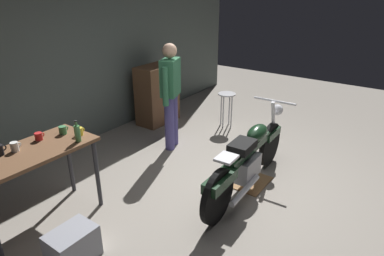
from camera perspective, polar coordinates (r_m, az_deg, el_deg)
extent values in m
plane|color=gray|center=(4.57, 7.21, -9.56)|extent=(12.00, 12.00, 0.00)
cube|color=#56605B|center=(5.77, -17.72, 13.09)|extent=(8.00, 0.12, 3.10)
cube|color=brown|center=(3.82, -25.81, -3.76)|extent=(1.30, 0.64, 0.04)
cylinder|color=#2D2D33|center=(4.10, -15.78, -7.48)|extent=(0.05, 0.05, 0.86)
cylinder|color=#2D2D33|center=(4.48, -20.04, -5.30)|extent=(0.05, 0.05, 0.86)
cylinder|color=black|center=(5.01, 13.04, -2.74)|extent=(0.64, 0.10, 0.64)
cylinder|color=black|center=(3.77, 4.34, -11.51)|extent=(0.64, 0.10, 0.64)
cube|color=black|center=(4.94, 13.22, -0.90)|extent=(0.45, 0.16, 0.10)
cube|color=black|center=(3.71, 4.80, -8.90)|extent=(0.53, 0.20, 0.12)
cube|color=gray|center=(4.32, 9.08, -6.57)|extent=(0.45, 0.26, 0.28)
cube|color=black|center=(4.30, 9.82, -3.57)|extent=(1.10, 0.15, 0.10)
ellipsoid|color=black|center=(4.40, 11.01, -0.83)|extent=(0.45, 0.24, 0.20)
cube|color=black|center=(4.03, 8.51, -3.03)|extent=(0.37, 0.25, 0.10)
cube|color=silver|center=(3.69, 5.86, -5.08)|extent=(0.25, 0.21, 0.03)
cylinder|color=silver|center=(4.93, 13.63, 0.97)|extent=(0.27, 0.06, 0.68)
cylinder|color=silver|center=(4.78, 13.83, 4.48)|extent=(0.06, 0.60, 0.03)
sphere|color=silver|center=(4.98, 14.28, 3.00)|extent=(0.16, 0.16, 0.16)
cylinder|color=silver|center=(4.10, 8.99, -10.32)|extent=(0.70, 0.10, 0.07)
cylinder|color=#4D478A|center=(5.48, -3.19, 1.52)|extent=(0.15, 0.15, 0.88)
cylinder|color=#4D478A|center=(5.30, -3.85, 0.75)|extent=(0.15, 0.15, 0.88)
cube|color=#33724C|center=(5.16, -3.71, 8.57)|extent=(0.43, 0.34, 0.56)
cylinder|color=#33724C|center=(5.40, -2.88, 8.38)|extent=(0.09, 0.09, 0.58)
cylinder|color=#33724C|center=(4.96, -4.56, 6.98)|extent=(0.09, 0.09, 0.58)
sphere|color=tan|center=(5.07, -3.83, 12.94)|extent=(0.22, 0.22, 0.22)
cylinder|color=#B2B2B7|center=(6.14, 5.95, 5.76)|extent=(0.32, 0.32, 0.02)
cylinder|color=#B2B2B7|center=(6.33, 6.33, 3.24)|extent=(0.02, 0.02, 0.62)
cylinder|color=#B2B2B7|center=(6.30, 4.96, 3.16)|extent=(0.02, 0.02, 0.62)
cylinder|color=#B2B2B7|center=(6.15, 5.31, 2.67)|extent=(0.02, 0.02, 0.62)
cylinder|color=#B2B2B7|center=(6.19, 6.71, 2.75)|extent=(0.02, 0.02, 0.62)
cube|color=brown|center=(6.39, -5.89, 5.71)|extent=(0.80, 0.44, 1.10)
sphere|color=tan|center=(6.16, -4.38, 8.01)|extent=(0.04, 0.04, 0.04)
sphere|color=tan|center=(6.25, -4.29, 5.35)|extent=(0.04, 0.04, 0.04)
sphere|color=tan|center=(6.34, -4.21, 2.77)|extent=(0.04, 0.04, 0.04)
cube|color=olive|center=(4.66, 10.03, -9.03)|extent=(0.56, 0.40, 0.01)
cube|color=gray|center=(3.58, -19.56, -18.29)|extent=(0.44, 0.32, 0.34)
torus|color=black|center=(3.85, -29.32, -2.97)|extent=(0.06, 0.01, 0.06)
cylinder|color=#3D7F4C|center=(4.06, -21.08, -0.34)|extent=(0.08, 0.08, 0.09)
torus|color=#3D7F4C|center=(4.09, -20.55, -0.07)|extent=(0.05, 0.01, 0.05)
cylinder|color=white|center=(3.85, -27.88, -2.83)|extent=(0.08, 0.08, 0.10)
torus|color=white|center=(3.86, -27.32, -2.54)|extent=(0.06, 0.01, 0.06)
cylinder|color=red|center=(4.01, -24.58, -1.31)|extent=(0.08, 0.08, 0.09)
torus|color=red|center=(4.03, -24.04, -1.04)|extent=(0.05, 0.01, 0.05)
cylinder|color=yellow|center=(3.97, -18.57, -0.57)|extent=(0.08, 0.08, 0.09)
torus|color=yellow|center=(3.99, -18.06, -0.29)|extent=(0.05, 0.01, 0.05)
cylinder|color=#4C8C4C|center=(3.80, -18.84, -0.92)|extent=(0.06, 0.06, 0.18)
cylinder|color=#4C8C4C|center=(3.76, -19.06, 0.68)|extent=(0.03, 0.03, 0.05)
cylinder|color=black|center=(3.75, -19.12, 1.11)|extent=(0.03, 0.03, 0.01)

